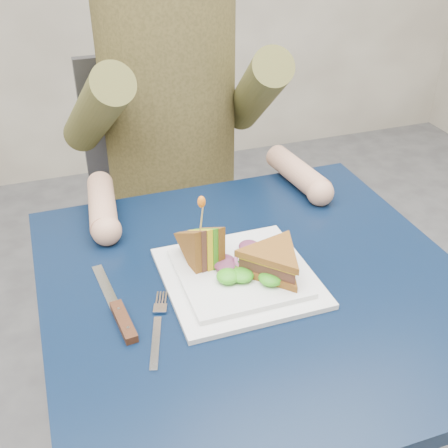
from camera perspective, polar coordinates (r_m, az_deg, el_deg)
name	(u,v)px	position (r m, az deg, el deg)	size (l,w,h in m)	color
table	(256,315)	(1.06, 3.32, -9.23)	(0.75, 0.75, 0.73)	black
chair	(167,193)	(1.67, -5.82, 3.14)	(0.42, 0.40, 0.93)	#47474C
diner	(170,81)	(1.42, -5.52, 14.30)	(0.54, 0.59, 0.74)	#4A4221
plate	(238,276)	(1.00, 1.48, -5.27)	(0.26, 0.26, 0.02)	white
sandwich_flat	(273,261)	(0.98, 5.05, -3.78)	(0.19, 0.19, 0.05)	brown
sandwich_upright	(203,247)	(1.00, -2.19, -2.32)	(0.08, 0.12, 0.12)	brown
fork	(157,330)	(0.91, -6.79, -10.64)	(0.07, 0.17, 0.01)	silver
knife	(120,314)	(0.94, -10.51, -9.03)	(0.04, 0.22, 0.02)	silver
toothpick	(202,216)	(0.96, -2.26, 0.82)	(0.00, 0.00, 0.06)	tan
toothpick_frill	(202,202)	(0.95, -2.30, 2.26)	(0.01, 0.01, 0.02)	orange
lettuce_spill	(239,262)	(1.00, 1.57, -3.92)	(0.15, 0.13, 0.02)	#337A14
onion_ring	(246,261)	(0.99, 2.21, -3.74)	(0.04, 0.04, 0.01)	#9E4C7A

